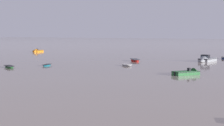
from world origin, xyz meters
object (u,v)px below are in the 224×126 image
object	(u,v)px
rowboat_moored_4	(47,65)
rowboat_moored_6	(126,65)
motorboat_moored_0	(206,60)
rowboat_moored_2	(9,67)
rowboat_moored_0	(224,58)
rowboat_moored_1	(135,60)
motorboat_moored_2	(37,51)
motorboat_moored_4	(190,73)

from	to	relation	value
rowboat_moored_4	rowboat_moored_6	distance (m)	16.06
motorboat_moored_0	rowboat_moored_2	xyz separation A→B (m)	(-27.64, -33.72, -0.22)
rowboat_moored_2	rowboat_moored_6	xyz separation A→B (m)	(17.28, 14.97, -0.03)
rowboat_moored_0	rowboat_moored_1	distance (m)	24.59
rowboat_moored_2	rowboat_moored_6	size ratio (longest dim) A/B	1.22
rowboat_moored_4	rowboat_moored_1	bearing A→B (deg)	-44.09
rowboat_moored_0	rowboat_moored_2	world-z (taller)	rowboat_moored_0
motorboat_moored_0	rowboat_moored_2	distance (m)	43.60
motorboat_moored_0	rowboat_moored_2	size ratio (longest dim) A/B	1.75
rowboat_moored_2	motorboat_moored_2	bearing A→B (deg)	-25.29
motorboat_moored_2	rowboat_moored_6	world-z (taller)	motorboat_moored_2
rowboat_moored_0	motorboat_moored_0	bearing A→B (deg)	155.94
rowboat_moored_1	rowboat_moored_4	xyz separation A→B (m)	(-9.46, -19.75, -0.07)
motorboat_moored_0	rowboat_moored_4	world-z (taller)	motorboat_moored_0
motorboat_moored_0	motorboat_moored_2	bearing A→B (deg)	-91.82
motorboat_moored_2	motorboat_moored_4	distance (m)	76.37
motorboat_moored_0	rowboat_moored_6	size ratio (longest dim) A/B	2.13
rowboat_moored_1	rowboat_moored_2	xyz separation A→B (m)	(-13.03, -26.34, -0.04)
rowboat_moored_1	rowboat_moored_6	size ratio (longest dim) A/B	1.44
rowboat_moored_2	motorboat_moored_4	distance (m)	33.93
rowboat_moored_2	rowboat_moored_1	bearing A→B (deg)	-90.67
rowboat_moored_1	rowboat_moored_6	bearing A→B (deg)	159.23
motorboat_moored_2	rowboat_moored_0	bearing A→B (deg)	76.17
rowboat_moored_2	motorboat_moored_2	world-z (taller)	motorboat_moored_2
motorboat_moored_2	motorboat_moored_0	bearing A→B (deg)	65.80
rowboat_moored_1	motorboat_moored_4	distance (m)	27.36
motorboat_moored_0	rowboat_moored_1	bearing A→B (deg)	-56.73
rowboat_moored_0	rowboat_moored_1	bearing A→B (deg)	122.07
rowboat_moored_2	motorboat_moored_2	xyz separation A→B (m)	(-34.75, 42.82, 0.09)
rowboat_moored_0	rowboat_moored_4	world-z (taller)	rowboat_moored_0
rowboat_moored_2	rowboat_moored_0	bearing A→B (deg)	-96.99
motorboat_moored_2	rowboat_moored_1	bearing A→B (deg)	55.07
motorboat_moored_0	rowboat_moored_4	bearing A→B (deg)	-35.10
motorboat_moored_0	motorboat_moored_4	xyz separation A→B (m)	(5.41, -26.03, -0.14)
rowboat_moored_0	rowboat_moored_6	size ratio (longest dim) A/B	1.31
rowboat_moored_0	rowboat_moored_2	xyz separation A→B (m)	(-28.90, -45.12, -0.01)
rowboat_moored_6	motorboat_moored_0	bearing A→B (deg)	91.13
rowboat_moored_1	motorboat_moored_2	bearing A→B (deg)	29.73
rowboat_moored_1	motorboat_moored_0	xyz separation A→B (m)	(14.60, 7.37, 0.17)
motorboat_moored_0	rowboat_moored_4	size ratio (longest dim) A/B	2.15
rowboat_moored_1	motorboat_moored_4	xyz separation A→B (m)	(20.02, -18.66, 0.04)
rowboat_moored_2	rowboat_moored_4	bearing A→B (deg)	-92.81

